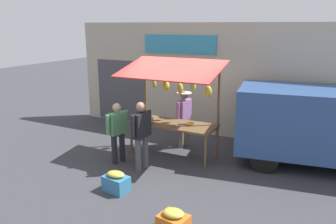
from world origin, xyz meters
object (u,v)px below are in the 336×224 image
object	(u,v)px
vendor_with_sunhat	(184,115)
parked_van	(327,121)
produce_crate_near	(173,221)
produce_crate_side	(116,182)
market_stall	(174,98)
shopper_with_ponytail	(141,131)
shopper_with_shopping_bag	(118,129)

from	to	relation	value
vendor_with_sunhat	parked_van	distance (m)	3.59
produce_crate_near	vendor_with_sunhat	bearing A→B (deg)	-67.93
produce_crate_side	market_stall	bearing A→B (deg)	-94.35
parked_van	produce_crate_side	size ratio (longest dim) A/B	8.27
market_stall	produce_crate_near	distance (m)	3.62
parked_van	vendor_with_sunhat	bearing A→B (deg)	-3.49
shopper_with_ponytail	produce_crate_near	size ratio (longest dim) A/B	3.09
shopper_with_ponytail	produce_crate_side	world-z (taller)	shopper_with_ponytail
shopper_with_ponytail	produce_crate_near	world-z (taller)	shopper_with_ponytail
produce_crate_near	shopper_with_ponytail	bearing A→B (deg)	-47.02
parked_van	produce_crate_near	xyz separation A→B (m)	(2.06, 4.05, -0.94)
shopper_with_shopping_bag	shopper_with_ponytail	world-z (taller)	shopper_with_ponytail
market_stall	shopper_with_shopping_bag	size ratio (longest dim) A/B	1.66
parked_van	shopper_with_shopping_bag	bearing A→B (deg)	16.01
shopper_with_ponytail	produce_crate_side	size ratio (longest dim) A/B	2.93
shopper_with_shopping_bag	shopper_with_ponytail	distance (m)	0.75
shopper_with_shopping_bag	parked_van	distance (m)	5.01
shopper_with_shopping_bag	shopper_with_ponytail	size ratio (longest dim) A/B	0.92
vendor_with_sunhat	produce_crate_near	distance (m)	4.10
shopper_with_shopping_bag	produce_crate_near	size ratio (longest dim) A/B	2.85
produce_crate_near	produce_crate_side	size ratio (longest dim) A/B	0.95
vendor_with_sunhat	produce_crate_side	world-z (taller)	vendor_with_sunhat
shopper_with_ponytail	produce_crate_side	distance (m)	1.40
produce_crate_near	produce_crate_side	world-z (taller)	produce_crate_side
market_stall	produce_crate_side	bearing A→B (deg)	85.65
market_stall	vendor_with_sunhat	size ratio (longest dim) A/B	1.58
parked_van	produce_crate_near	size ratio (longest dim) A/B	8.73
market_stall	vendor_with_sunhat	bearing A→B (deg)	-87.36
shopper_with_shopping_bag	produce_crate_near	distance (m)	3.26
market_stall	parked_van	xyz separation A→B (m)	(-3.54, -1.04, -0.43)
shopper_with_ponytail	parked_van	size ratio (longest dim) A/B	0.35
shopper_with_shopping_bag	produce_crate_near	world-z (taller)	shopper_with_shopping_bag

